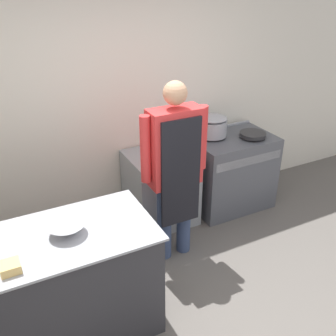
{
  "coord_description": "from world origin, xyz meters",
  "views": [
    {
      "loc": [
        -1.36,
        -1.74,
        2.61
      ],
      "look_at": [
        0.09,
        1.1,
        0.98
      ],
      "focal_mm": 42.0,
      "sensor_mm": 36.0,
      "label": 1
    }
  ],
  "objects": [
    {
      "name": "ground_plane",
      "position": [
        0.0,
        0.0,
        0.0
      ],
      "size": [
        14.0,
        14.0,
        0.0
      ],
      "primitive_type": "plane",
      "color": "#5B5651"
    },
    {
      "name": "prep_counter",
      "position": [
        -1.0,
        0.6,
        0.47
      ],
      "size": [
        1.32,
        0.76,
        0.93
      ],
      "color": "#2D2D33",
      "rests_on": "ground_plane"
    },
    {
      "name": "plastic_tub",
      "position": [
        -1.37,
        0.38,
        0.96
      ],
      "size": [
        0.12,
        0.12,
        0.06
      ],
      "color": "#D8B266",
      "rests_on": "prep_counter"
    },
    {
      "name": "mixing_bowl",
      "position": [
        -0.97,
        0.6,
        0.97
      ],
      "size": [
        0.27,
        0.27,
        0.08
      ],
      "color": "#9EA0A8",
      "rests_on": "prep_counter"
    },
    {
      "name": "stove",
      "position": [
        1.19,
        1.61,
        0.45
      ],
      "size": [
        0.94,
        0.67,
        0.91
      ],
      "color": "#4C4F56",
      "rests_on": "ground_plane"
    },
    {
      "name": "stock_pot",
      "position": [
        0.98,
        1.73,
        1.03
      ],
      "size": [
        0.33,
        0.33,
        0.24
      ],
      "color": "#9EA0A8",
      "rests_on": "stove"
    },
    {
      "name": "saute_pan",
      "position": [
        1.38,
        1.5,
        0.93
      ],
      "size": [
        0.3,
        0.3,
        0.04
      ],
      "color": "#262628",
      "rests_on": "stove"
    },
    {
      "name": "wall_back",
      "position": [
        0.0,
        2.02,
        1.35
      ],
      "size": [
        8.0,
        0.05,
        2.7
      ],
      "color": "silver",
      "rests_on": "ground_plane"
    },
    {
      "name": "fridge_unit",
      "position": [
        0.3,
        1.67,
        0.42
      ],
      "size": [
        0.71,
        0.61,
        0.84
      ],
      "color": "#93999E",
      "rests_on": "ground_plane"
    },
    {
      "name": "person_cook",
      "position": [
        0.15,
        1.08,
        1.02
      ],
      "size": [
        0.66,
        0.24,
        1.78
      ],
      "color": "#38476B",
      "rests_on": "ground_plane"
    }
  ]
}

